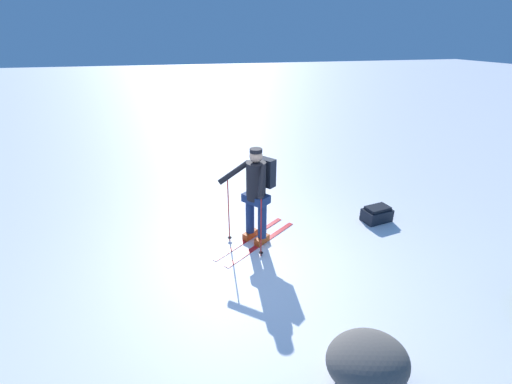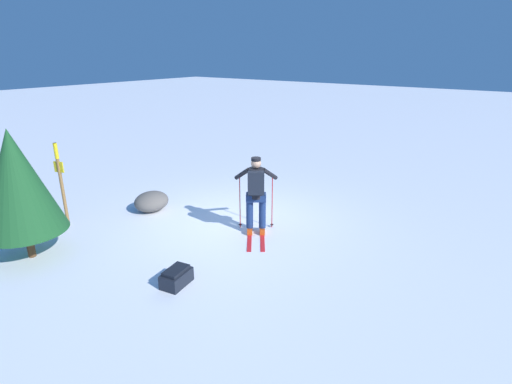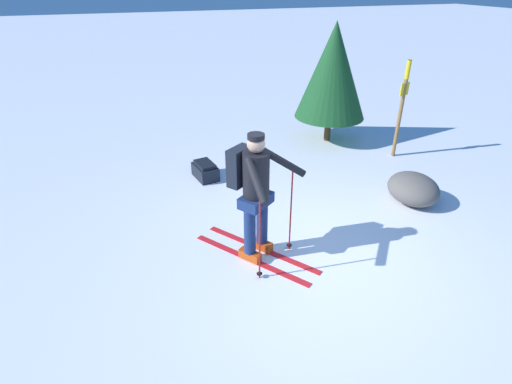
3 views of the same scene
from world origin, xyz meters
TOP-DOWN VIEW (x-y plane):
  - ground_plane at (0.00, 0.00)m, footprint 80.00×80.00m
  - skier at (0.21, 0.77)m, footprint 1.66×1.34m
  - dropped_backpack at (2.65, 0.87)m, footprint 0.59×0.43m
  - trail_marker at (2.36, -3.00)m, footprint 0.10×0.24m
  - rock_boulder at (0.67, -2.10)m, footprint 0.88×0.75m
  - pine_tree at (3.60, -2.13)m, footprint 1.50×1.50m

SIDE VIEW (x-z plane):
  - ground_plane at x=0.00m, z-range 0.00..0.00m
  - dropped_backpack at x=2.65m, z-range -0.01..0.30m
  - rock_boulder at x=0.67m, z-range 0.00..0.49m
  - skier at x=0.21m, z-range 0.13..1.83m
  - trail_marker at x=2.36m, z-range 0.18..2.08m
  - pine_tree at x=3.60m, z-range 0.27..2.77m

